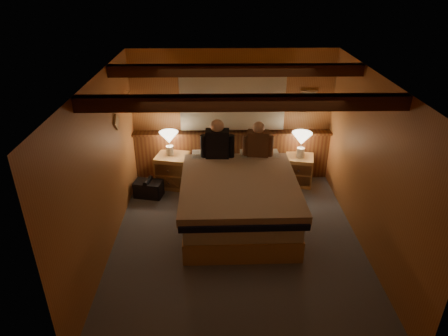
{
  "coord_description": "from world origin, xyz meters",
  "views": [
    {
      "loc": [
        -0.28,
        -4.74,
        3.62
      ],
      "look_at": [
        -0.18,
        0.4,
        1.02
      ],
      "focal_mm": 32.0,
      "sensor_mm": 36.0,
      "label": 1
    }
  ],
  "objects_px": {
    "lamp_left": "(169,139)",
    "bed": "(238,199)",
    "person_left": "(217,142)",
    "nightstand_right": "(298,170)",
    "person_right": "(258,142)",
    "nightstand_left": "(173,170)",
    "lamp_right": "(302,140)",
    "duffel_bag": "(149,189)"
  },
  "relations": [
    {
      "from": "bed",
      "to": "lamp_right",
      "type": "relative_size",
      "value": 4.86
    },
    {
      "from": "bed",
      "to": "nightstand_left",
      "type": "height_order",
      "value": "bed"
    },
    {
      "from": "nightstand_left",
      "to": "nightstand_right",
      "type": "relative_size",
      "value": 1.1
    },
    {
      "from": "duffel_bag",
      "to": "nightstand_left",
      "type": "bearing_deg",
      "value": 56.63
    },
    {
      "from": "lamp_right",
      "to": "person_left",
      "type": "xyz_separation_m",
      "value": [
        -1.49,
        -0.42,
        0.16
      ]
    },
    {
      "from": "bed",
      "to": "nightstand_left",
      "type": "xyz_separation_m",
      "value": [
        -1.13,
        1.17,
        -0.1
      ]
    },
    {
      "from": "nightstand_right",
      "to": "person_right",
      "type": "relative_size",
      "value": 0.92
    },
    {
      "from": "lamp_left",
      "to": "lamp_right",
      "type": "relative_size",
      "value": 0.93
    },
    {
      "from": "lamp_right",
      "to": "person_right",
      "type": "relative_size",
      "value": 0.74
    },
    {
      "from": "nightstand_left",
      "to": "duffel_bag",
      "type": "bearing_deg",
      "value": -123.61
    },
    {
      "from": "nightstand_left",
      "to": "lamp_left",
      "type": "relative_size",
      "value": 1.47
    },
    {
      "from": "lamp_right",
      "to": "lamp_left",
      "type": "bearing_deg",
      "value": 179.59
    },
    {
      "from": "lamp_left",
      "to": "person_left",
      "type": "xyz_separation_m",
      "value": [
        0.85,
        -0.44,
        0.12
      ]
    },
    {
      "from": "nightstand_right",
      "to": "lamp_right",
      "type": "relative_size",
      "value": 1.24
    },
    {
      "from": "nightstand_left",
      "to": "nightstand_right",
      "type": "xyz_separation_m",
      "value": [
        2.3,
        0.02,
        -0.03
      ]
    },
    {
      "from": "nightstand_right",
      "to": "duffel_bag",
      "type": "bearing_deg",
      "value": -159.32
    },
    {
      "from": "person_right",
      "to": "person_left",
      "type": "bearing_deg",
      "value": -169.53
    },
    {
      "from": "bed",
      "to": "nightstand_right",
      "type": "bearing_deg",
      "value": 44.69
    },
    {
      "from": "nightstand_right",
      "to": "lamp_right",
      "type": "distance_m",
      "value": 0.6
    },
    {
      "from": "person_right",
      "to": "bed",
      "type": "bearing_deg",
      "value": -107.36
    },
    {
      "from": "nightstand_right",
      "to": "lamp_left",
      "type": "bearing_deg",
      "value": -168.23
    },
    {
      "from": "nightstand_right",
      "to": "nightstand_left",
      "type": "bearing_deg",
      "value": -167.42
    },
    {
      "from": "nightstand_right",
      "to": "person_right",
      "type": "bearing_deg",
      "value": -142.79
    },
    {
      "from": "lamp_left",
      "to": "lamp_right",
      "type": "bearing_deg",
      "value": -0.41
    },
    {
      "from": "lamp_right",
      "to": "duffel_bag",
      "type": "relative_size",
      "value": 0.88
    },
    {
      "from": "bed",
      "to": "nightstand_left",
      "type": "bearing_deg",
      "value": 133.4
    },
    {
      "from": "nightstand_right",
      "to": "person_left",
      "type": "distance_m",
      "value": 1.72
    },
    {
      "from": "lamp_left",
      "to": "duffel_bag",
      "type": "distance_m",
      "value": 0.94
    },
    {
      "from": "person_left",
      "to": "person_right",
      "type": "distance_m",
      "value": 0.68
    },
    {
      "from": "lamp_left",
      "to": "nightstand_left",
      "type": "bearing_deg",
      "value": -42.74
    },
    {
      "from": "person_left",
      "to": "person_right",
      "type": "bearing_deg",
      "value": 5.88
    },
    {
      "from": "nightstand_left",
      "to": "person_left",
      "type": "xyz_separation_m",
      "value": [
        0.81,
        -0.4,
        0.73
      ]
    },
    {
      "from": "nightstand_right",
      "to": "lamp_left",
      "type": "xyz_separation_m",
      "value": [
        -2.34,
        0.01,
        0.64
      ]
    },
    {
      "from": "person_left",
      "to": "duffel_bag",
      "type": "bearing_deg",
      "value": -178.73
    },
    {
      "from": "bed",
      "to": "lamp_left",
      "type": "distance_m",
      "value": 1.75
    },
    {
      "from": "nightstand_right",
      "to": "person_right",
      "type": "distance_m",
      "value": 1.15
    },
    {
      "from": "duffel_bag",
      "to": "nightstand_right",
      "type": "bearing_deg",
      "value": 20.92
    },
    {
      "from": "nightstand_right",
      "to": "person_right",
      "type": "xyz_separation_m",
      "value": [
        -0.81,
        -0.38,
        0.73
      ]
    },
    {
      "from": "person_right",
      "to": "nightstand_left",
      "type": "bearing_deg",
      "value": 173.11
    },
    {
      "from": "person_left",
      "to": "duffel_bag",
      "type": "distance_m",
      "value": 1.5
    },
    {
      "from": "lamp_left",
      "to": "bed",
      "type": "bearing_deg",
      "value": -45.67
    },
    {
      "from": "nightstand_right",
      "to": "duffel_bag",
      "type": "relative_size",
      "value": 1.1
    }
  ]
}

